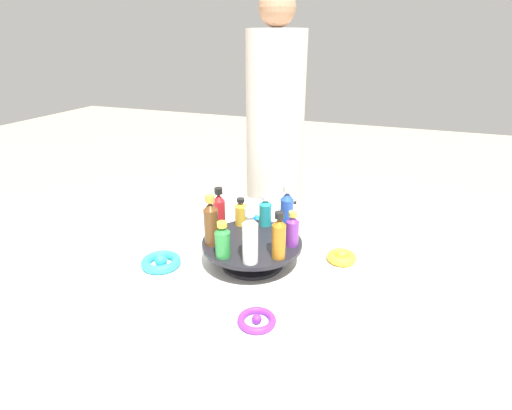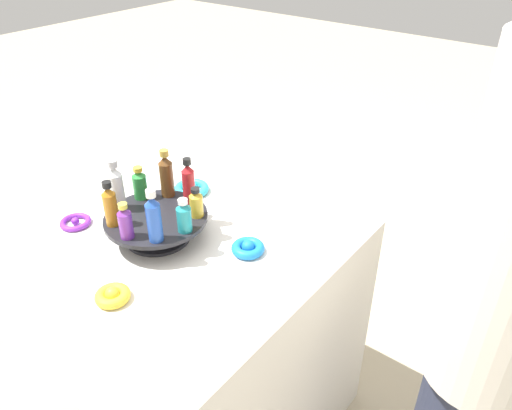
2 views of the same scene
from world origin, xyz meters
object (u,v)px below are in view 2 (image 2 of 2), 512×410
display_stand (157,224)px  bottle_gold (196,203)px  bottle_blue (154,218)px  bottle_red (188,182)px  ribbon_bow_teal (191,188)px  bottle_clear (116,187)px  bottle_amber (110,205)px  bottle_brown (166,175)px  bottle_green (140,184)px  bottle_teal (183,217)px  person_figure (494,329)px  ribbon_bow_gold (113,295)px  bottle_purple (125,222)px  ribbon_bow_blue (248,248)px  ribbon_bow_purple (75,222)px

display_stand → bottle_gold: bottle_gold is taller
bottle_blue → bottle_red: (0.06, -0.18, -0.00)m
bottle_gold → ribbon_bow_teal: 0.27m
bottle_clear → bottle_amber: bottle_clear is taller
bottle_clear → bottle_brown: 0.14m
bottle_clear → bottle_green: bearing=-91.4°
bottle_teal → ribbon_bow_teal: (0.22, -0.24, -0.10)m
bottle_red → person_figure: 0.84m
bottle_green → bottle_blue: bottle_blue is taller
ribbon_bow_gold → bottle_purple: bearing=-56.0°
bottle_blue → bottle_gold: bottle_blue is taller
bottle_blue → ribbon_bow_gold: (-0.02, 0.16, -0.13)m
bottle_clear → display_stand: bearing=-161.4°
bottle_amber → bottle_brown: bearing=-91.4°
ribbon_bow_teal → ribbon_bow_blue: bearing=158.3°
bottle_green → bottle_blue: size_ratio=0.67×
bottle_amber → bottle_red: size_ratio=0.94×
bottle_clear → bottle_brown: bearing=-111.4°
bottle_green → ribbon_bow_teal: bottle_green is taller
bottle_gold → bottle_amber: bearing=48.6°
bottle_teal → ribbon_bow_blue: bearing=-140.1°
display_stand → bottle_clear: (0.11, 0.04, 0.09)m
ribbon_bow_blue → person_figure: bearing=-170.0°
bottle_gold → ribbon_bow_teal: (0.19, -0.17, -0.10)m
bottle_green → ribbon_bow_purple: size_ratio=1.10×
display_stand → bottle_green: (0.10, -0.04, 0.07)m
bottle_green → ribbon_bow_gold: (-0.21, 0.28, -0.10)m
bottle_blue → bottle_red: bearing=-71.4°
bottle_clear → ribbon_bow_purple: 0.20m
ribbon_bow_blue → bottle_red: bearing=-1.9°
bottle_blue → person_figure: size_ratio=0.09×
bottle_green → bottle_brown: bottle_brown is taller
bottle_blue → ribbon_bow_blue: (-0.15, -0.18, -0.13)m
bottle_red → bottle_brown: bottle_brown is taller
ribbon_bow_teal → bottle_gold: bearing=138.5°
ribbon_bow_blue → ribbon_bow_teal: size_ratio=0.80×
bottle_red → ribbon_bow_gold: 0.38m
bottle_purple → person_figure: (-0.83, -0.32, -0.11)m
ribbon_bow_teal → bottle_brown: bearing=109.3°
ribbon_bow_purple → bottle_clear: bearing=-153.1°
bottle_brown → ribbon_bow_blue: (-0.29, -0.00, -0.13)m
ribbon_bow_teal → ribbon_bow_purple: (0.14, 0.34, -0.00)m
display_stand → bottle_blue: 0.15m
bottle_green → bottle_teal: bottle_green is taller
bottle_purple → ribbon_bow_teal: 0.38m
bottle_brown → bottle_teal: bearing=148.6°
bottle_green → bottle_amber: size_ratio=0.77×
display_stand → bottle_brown: bearing=-61.4°
display_stand → ribbon_bow_gold: 0.26m
bottle_gold → person_figure: person_figure is taller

